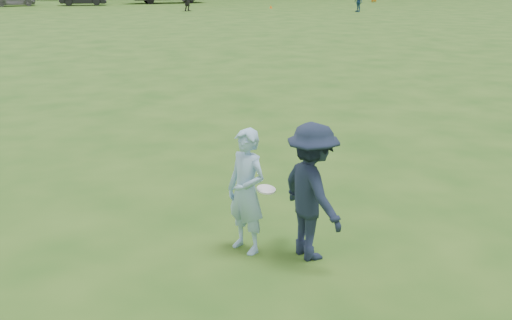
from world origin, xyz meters
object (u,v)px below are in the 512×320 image
object	(u,v)px
thrower	(246,191)
player_far_b	(358,2)
field_cone	(271,7)
defender	(312,192)
player_far_d	(187,1)

from	to	relation	value
thrower	player_far_b	distance (m)	48.51
thrower	player_far_b	size ratio (longest dim) A/B	1.06
thrower	field_cone	distance (m)	52.15
defender	player_far_b	size ratio (longest dim) A/B	1.14
defender	thrower	bearing A→B (deg)	51.65
thrower	defender	world-z (taller)	defender
player_far_b	field_cone	world-z (taller)	player_far_b
thrower	player_far_d	size ratio (longest dim) A/B	1.04
thrower	player_far_b	xyz separation A→B (m)	(24.09, 42.11, -0.05)
defender	player_far_d	distance (m)	49.20
thrower	field_cone	xyz separation A→B (m)	(18.19, 48.87, -0.76)
player_far_d	field_cone	bearing A→B (deg)	-28.33
thrower	player_far_d	world-z (taller)	thrower
player_far_b	player_far_d	xyz separation A→B (m)	(-14.38, 5.80, 0.02)
player_far_b	player_far_d	bearing A→B (deg)	-122.95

